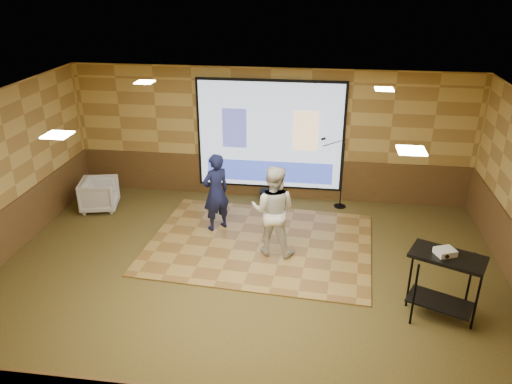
# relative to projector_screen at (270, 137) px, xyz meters

# --- Properties ---
(ground) EXTENTS (9.00, 9.00, 0.00)m
(ground) POSITION_rel_projector_screen_xyz_m (0.00, -3.44, -1.47)
(ground) COLOR #323A1A
(ground) RESTS_ON ground
(room_shell) EXTENTS (9.04, 7.04, 3.02)m
(room_shell) POSITION_rel_projector_screen_xyz_m (0.00, -3.44, 0.62)
(room_shell) COLOR tan
(room_shell) RESTS_ON ground
(wainscot_back) EXTENTS (9.00, 0.04, 0.95)m
(wainscot_back) POSITION_rel_projector_screen_xyz_m (0.00, 0.04, -1.00)
(wainscot_back) COLOR #55341C
(wainscot_back) RESTS_ON ground
(wainscot_left) EXTENTS (0.04, 7.00, 0.95)m
(wainscot_left) POSITION_rel_projector_screen_xyz_m (-4.48, -3.44, -1.00)
(wainscot_left) COLOR #55341C
(wainscot_left) RESTS_ON ground
(projector_screen) EXTENTS (3.32, 0.06, 2.52)m
(projector_screen) POSITION_rel_projector_screen_xyz_m (0.00, 0.00, 0.00)
(projector_screen) COLOR black
(projector_screen) RESTS_ON room_shell
(downlight_nw) EXTENTS (0.32, 0.32, 0.02)m
(downlight_nw) POSITION_rel_projector_screen_xyz_m (-2.20, -1.64, 1.50)
(downlight_nw) COLOR #FFE9BF
(downlight_nw) RESTS_ON room_shell
(downlight_ne) EXTENTS (0.32, 0.32, 0.02)m
(downlight_ne) POSITION_rel_projector_screen_xyz_m (2.20, -1.64, 1.50)
(downlight_ne) COLOR #FFE9BF
(downlight_ne) RESTS_ON room_shell
(downlight_sw) EXTENTS (0.32, 0.32, 0.02)m
(downlight_sw) POSITION_rel_projector_screen_xyz_m (-2.20, -4.94, 1.50)
(downlight_sw) COLOR #FFE9BF
(downlight_sw) RESTS_ON room_shell
(downlight_se) EXTENTS (0.32, 0.32, 0.02)m
(downlight_se) POSITION_rel_projector_screen_xyz_m (2.20, -4.94, 1.50)
(downlight_se) COLOR #FFE9BF
(downlight_se) RESTS_ON room_shell
(dance_floor) EXTENTS (4.46, 3.52, 0.03)m
(dance_floor) POSITION_rel_projector_screen_xyz_m (0.07, -2.24, -1.46)
(dance_floor) COLOR olive
(dance_floor) RESTS_ON ground
(player_left) EXTENTS (0.70, 0.68, 1.61)m
(player_left) POSITION_rel_projector_screen_xyz_m (-0.88, -1.76, -0.64)
(player_left) COLOR #13183D
(player_left) RESTS_ON dance_floor
(player_right) EXTENTS (0.92, 0.76, 1.73)m
(player_right) POSITION_rel_projector_screen_xyz_m (0.35, -2.55, -0.58)
(player_right) COLOR silver
(player_right) RESTS_ON dance_floor
(av_table) EXTENTS (1.05, 0.55, 1.10)m
(av_table) POSITION_rel_projector_screen_xyz_m (3.07, -4.09, -0.68)
(av_table) COLOR black
(av_table) RESTS_ON ground
(projector) EXTENTS (0.34, 0.31, 0.09)m
(projector) POSITION_rel_projector_screen_xyz_m (3.03, -4.07, -0.33)
(projector) COLOR silver
(projector) RESTS_ON av_table
(mic_stand) EXTENTS (0.64, 0.26, 1.62)m
(mic_stand) POSITION_rel_projector_screen_xyz_m (1.59, -0.33, -0.98)
(mic_stand) COLOR black
(mic_stand) RESTS_ON ground
(banquet_chair) EXTENTS (0.92, 0.90, 0.70)m
(banquet_chair) POSITION_rel_projector_screen_xyz_m (-3.65, -1.17, -1.12)
(banquet_chair) COLOR gray
(banquet_chair) RESTS_ON ground
(duffel_bag) EXTENTS (0.44, 0.33, 0.25)m
(duffel_bag) POSITION_rel_projector_screen_xyz_m (0.01, -0.22, -1.35)
(duffel_bag) COLOR black
(duffel_bag) RESTS_ON ground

